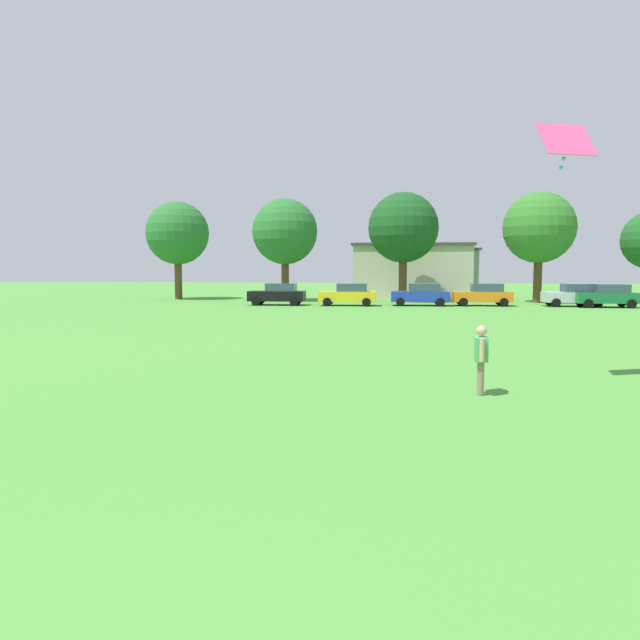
# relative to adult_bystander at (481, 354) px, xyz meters

# --- Properties ---
(ground_plane) EXTENTS (160.00, 160.00, 0.00)m
(ground_plane) POSITION_rel_adult_bystander_xyz_m (-4.45, 16.48, -0.94)
(ground_plane) COLOR #4C9338
(adult_bystander) EXTENTS (0.34, 0.76, 1.59)m
(adult_bystander) POSITION_rel_adult_bystander_xyz_m (0.00, 0.00, 0.00)
(adult_bystander) COLOR #8C7259
(adult_bystander) RESTS_ON ground
(kite) EXTENTS (1.52, 1.06, 1.18)m
(kite) POSITION_rel_adult_bystander_xyz_m (2.20, 1.78, 5.07)
(kite) COLOR #F24C8C
(parked_car_black_0) EXTENTS (4.30, 2.02, 1.68)m
(parked_car_black_0) POSITION_rel_adult_bystander_xyz_m (-10.47, 31.18, -0.09)
(parked_car_black_0) COLOR black
(parked_car_black_0) RESTS_ON ground
(parked_car_yellow_1) EXTENTS (4.30, 2.02, 1.68)m
(parked_car_yellow_1) POSITION_rel_adult_bystander_xyz_m (-5.04, 31.11, -0.09)
(parked_car_yellow_1) COLOR yellow
(parked_car_yellow_1) RESTS_ON ground
(parked_car_blue_2) EXTENTS (4.30, 2.02, 1.68)m
(parked_car_blue_2) POSITION_rel_adult_bystander_xyz_m (0.38, 31.72, -0.09)
(parked_car_blue_2) COLOR #1E38AD
(parked_car_blue_2) RESTS_ON ground
(parked_car_orange_3) EXTENTS (4.30, 2.02, 1.68)m
(parked_car_orange_3) POSITION_rel_adult_bystander_xyz_m (5.03, 32.07, -0.09)
(parked_car_orange_3) COLOR orange
(parked_car_orange_3) RESTS_ON ground
(parked_car_silver_4) EXTENTS (4.30, 2.02, 1.68)m
(parked_car_silver_4) POSITION_rel_adult_bystander_xyz_m (11.65, 32.05, -0.09)
(parked_car_silver_4) COLOR silver
(parked_car_silver_4) RESTS_ON ground
(parked_car_green_5) EXTENTS (4.30, 2.02, 1.68)m
(parked_car_green_5) POSITION_rel_adult_bystander_xyz_m (13.66, 31.28, -0.09)
(parked_car_green_5) COLOR #196B38
(parked_car_green_5) RESTS_ON ground
(tree_far_left) EXTENTS (5.63, 5.63, 8.78)m
(tree_far_left) POSITION_rel_adult_bystander_xyz_m (-20.98, 38.47, 4.98)
(tree_far_left) COLOR brown
(tree_far_left) RESTS_ON ground
(tree_left) EXTENTS (5.62, 5.62, 8.76)m
(tree_left) POSITION_rel_adult_bystander_xyz_m (-10.93, 37.11, 4.97)
(tree_left) COLOR brown
(tree_left) RESTS_ON ground
(tree_center) EXTENTS (5.86, 5.86, 9.14)m
(tree_center) POSITION_rel_adult_bystander_xyz_m (-0.86, 36.81, 5.22)
(tree_center) COLOR brown
(tree_center) RESTS_ON ground
(tree_right) EXTENTS (5.79, 5.79, 9.02)m
(tree_right) POSITION_rel_adult_bystander_xyz_m (10.09, 36.73, 5.14)
(tree_right) COLOR brown
(tree_right) RESTS_ON ground
(house_left) EXTENTS (11.12, 7.14, 4.68)m
(house_left) POSITION_rel_adult_bystander_xyz_m (0.80, 45.28, 1.40)
(house_left) COLOR #9999A3
(house_left) RESTS_ON ground
(house_right) EXTENTS (11.27, 8.94, 5.12)m
(house_right) POSITION_rel_adult_bystander_xyz_m (0.14, 45.28, 1.63)
(house_right) COLOR beige
(house_right) RESTS_ON ground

